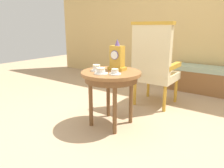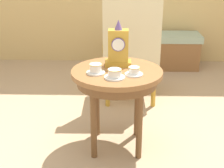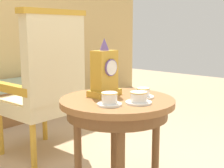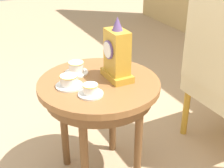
{
  "view_description": "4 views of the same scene",
  "coord_description": "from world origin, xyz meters",
  "views": [
    {
      "loc": [
        1.35,
        -1.75,
        1.08
      ],
      "look_at": [
        0.07,
        0.03,
        0.48
      ],
      "focal_mm": 33.91,
      "sensor_mm": 36.0,
      "label": 1
    },
    {
      "loc": [
        0.07,
        -2.11,
        1.37
      ],
      "look_at": [
        0.01,
        0.14,
        0.47
      ],
      "focal_mm": 52.06,
      "sensor_mm": 36.0,
      "label": 2
    },
    {
      "loc": [
        -1.26,
        -1.05,
        1.0
      ],
      "look_at": [
        0.14,
        0.17,
        0.67
      ],
      "focal_mm": 49.82,
      "sensor_mm": 36.0,
      "label": 3
    },
    {
      "loc": [
        1.43,
        -0.56,
        1.37
      ],
      "look_at": [
        -0.04,
        0.17,
        0.53
      ],
      "focal_mm": 51.57,
      "sensor_mm": 36.0,
      "label": 4
    }
  ],
  "objects": [
    {
      "name": "armchair",
      "position": [
        0.17,
        0.87,
        0.59
      ],
      "size": [
        0.56,
        0.54,
        1.14
      ],
      "color": "beige",
      "rests_on": "ground"
    },
    {
      "name": "side_table",
      "position": [
        0.05,
        0.05,
        0.54
      ],
      "size": [
        0.65,
        0.65,
        0.61
      ],
      "color": "brown",
      "rests_on": "ground"
    },
    {
      "name": "window_bench",
      "position": [
        0.55,
        1.95,
        0.22
      ],
      "size": [
        1.06,
        0.4,
        0.44
      ],
      "color": "#9EB299",
      "rests_on": "ground"
    },
    {
      "name": "teacup_left",
      "position": [
        -0.1,
        -0.02,
        0.65
      ],
      "size": [
        0.13,
        0.13,
        0.07
      ],
      "color": "white",
      "rests_on": "side_table"
    },
    {
      "name": "wall_back",
      "position": [
        0.0,
        2.25,
        1.4
      ],
      "size": [
        6.0,
        0.1,
        2.8
      ],
      "primitive_type": "cube",
      "color": "tan",
      "rests_on": "ground"
    },
    {
      "name": "teacup_center",
      "position": [
        0.16,
        -0.04,
        0.64
      ],
      "size": [
        0.12,
        0.12,
        0.06
      ],
      "color": "white",
      "rests_on": "side_table"
    },
    {
      "name": "ground_plane",
      "position": [
        0.0,
        0.0,
        0.0
      ],
      "size": [
        10.0,
        10.0,
        0.0
      ],
      "primitive_type": "plane",
      "color": "tan"
    },
    {
      "name": "teacup_right",
      "position": [
        0.03,
        -0.11,
        0.64
      ],
      "size": [
        0.14,
        0.14,
        0.06
      ],
      "color": "white",
      "rests_on": "side_table"
    },
    {
      "name": "mantel_clock",
      "position": [
        0.06,
        0.15,
        0.75
      ],
      "size": [
        0.19,
        0.11,
        0.34
      ],
      "color": "gold",
      "rests_on": "side_table"
    }
  ]
}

